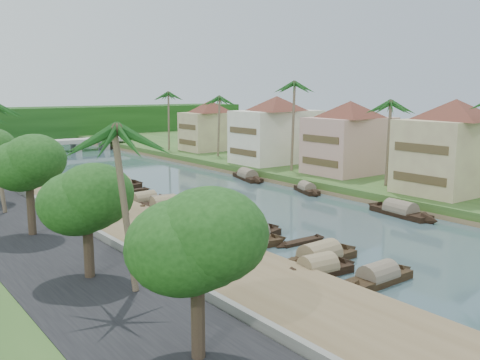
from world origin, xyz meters
TOP-DOWN VIEW (x-y plane):
  - ground at (0.00, 0.00)m, footprint 220.00×220.00m
  - left_bank at (-16.00, 20.00)m, footprint 10.00×180.00m
  - right_bank at (19.00, 20.00)m, footprint 16.00×180.00m
  - retaining_wall at (-20.20, 20.00)m, footprint 0.40×180.00m
  - far_right_fill at (56.00, 20.00)m, footprint 60.00×220.00m
  - treeline at (0.00, 100.00)m, footprint 120.00×14.00m
  - bridge at (0.00, 72.00)m, footprint 28.00×4.00m
  - building_near at (18.99, -2.00)m, footprint 14.85×14.85m
  - building_mid at (19.99, 14.00)m, footprint 14.11×14.11m
  - building_far at (18.99, 28.00)m, footprint 15.59×15.59m
  - building_distant at (19.99, 48.00)m, footprint 12.62×12.62m
  - sampan_0 at (-8.10, -13.85)m, footprint 7.47×1.80m
  - sampan_1 at (-10.06, -10.36)m, footprint 7.11×2.29m
  - sampan_2 at (-8.11, -8.56)m, footprint 8.78×2.27m
  - sampan_3 at (-8.65, -0.98)m, footprint 9.08×4.04m
  - sampan_4 at (-9.77, -2.54)m, footprint 7.16×2.61m
  - sampan_5 at (-9.22, 6.27)m, footprint 7.55×3.06m
  - sampan_6 at (-9.45, 9.00)m, footprint 8.55×2.41m
  - sampan_7 at (-8.99, 9.13)m, footprint 8.52×3.21m
  - sampan_8 at (-9.02, 12.89)m, footprint 7.86×2.71m
  - sampan_9 at (-8.35, 14.56)m, footprint 7.60×2.77m
  - sampan_10 at (-9.33, 17.10)m, footprint 7.74×2.57m
  - sampan_11 at (-8.23, 26.59)m, footprint 9.24×4.52m
  - sampan_12 at (-9.17, 29.42)m, footprint 9.24×2.47m
  - sampan_13 at (-10.02, 28.79)m, footprint 8.40×3.96m
  - sampan_14 at (8.86, -2.94)m, footprint 2.67×9.47m
  - sampan_15 at (9.75, 11.42)m, footprint 3.64×6.76m
  - sampan_16 at (9.79, 23.33)m, footprint 4.12×9.50m
  - canoe_1 at (-5.77, -4.12)m, footprint 5.44×0.96m
  - canoe_2 at (-7.18, 24.71)m, footprint 5.11×0.91m
  - palm_1 at (16.00, 4.51)m, footprint 3.20×3.20m
  - palm_2 at (15.00, 19.95)m, footprint 3.20×3.20m
  - palm_3 at (16.00, 39.57)m, footprint 3.20×3.20m
  - palm_4 at (-23.00, -8.89)m, footprint 3.20×3.20m
  - palm_7 at (14.00, 53.05)m, footprint 3.20×3.20m
  - tree_0 at (-24.00, -17.28)m, footprint 4.78×4.78m
  - tree_1 at (-24.00, -5.15)m, footprint 4.60×4.60m
  - tree_2 at (-24.00, 6.63)m, footprint 4.74×4.74m
  - tree_6 at (24.00, 30.67)m, footprint 4.68×4.68m
  - person_near at (-16.45, -5.22)m, footprint 0.74×0.73m
  - person_far at (-14.40, 10.74)m, footprint 0.83×0.67m

SIDE VIEW (x-z plane):
  - ground at x=0.00m, z-range 0.00..0.00m
  - canoe_2 at x=-7.18m, z-range -0.27..0.47m
  - canoe_1 at x=-5.77m, z-range -0.34..0.54m
  - left_bank at x=-16.00m, z-range 0.00..0.80m
  - sampan_15 at x=9.75m, z-range -0.52..1.33m
  - sampan_9 at x=-8.35m, z-range -0.56..1.37m
  - sampan_0 at x=-8.10m, z-range -0.59..1.41m
  - sampan_4 at x=-9.77m, z-range -0.60..1.42m
  - sampan_1 at x=-10.06m, z-range -0.64..1.46m
  - sampan_10 at x=-9.33m, z-range -0.64..1.47m
  - sampan_12 at x=-9.17m, z-range -0.67..1.50m
  - sampan_7 at x=-8.99m, z-range -0.69..1.53m
  - sampan_14 at x=8.86m, z-range -0.71..1.54m
  - sampan_13 at x=-10.02m, z-range -0.71..1.54m
  - sampan_16 at x=9.79m, z-range -0.72..1.55m
  - sampan_2 at x=-8.11m, z-range -0.72..1.56m
  - sampan_5 at x=-9.22m, z-range -0.75..1.59m
  - sampan_3 at x=-8.65m, z-range -0.77..1.61m
  - sampan_8 at x=-9.02m, z-range -0.76..1.60m
  - sampan_6 at x=-9.45m, z-range -0.83..1.67m
  - sampan_11 at x=-8.23m, z-range -0.85..1.70m
  - far_right_fill at x=56.00m, z-range 0.00..1.15m
  - right_bank at x=19.00m, z-range 0.00..1.20m
  - retaining_wall at x=-20.20m, z-range 0.80..1.90m
  - person_far at x=-14.40m, z-range 0.80..2.42m
  - person_near at x=-16.45m, z-range 0.80..2.52m
  - bridge at x=0.00m, z-range 0.52..2.92m
  - treeline at x=0.00m, z-range 0.00..8.00m
  - building_distant at x=19.99m, z-range 1.28..10.48m
  - tree_1 at x=-24.00m, z-range 2.74..9.35m
  - building_mid at x=19.99m, z-range 1.28..10.98m
  - tree_0 at x=-24.00m, z-range 2.85..9.86m
  - tree_6 at x=24.00m, z-range 2.78..9.98m
  - building_near at x=18.99m, z-range 1.28..11.48m
  - building_far at x=18.99m, z-range 1.28..11.48m
  - tree_2 at x=-24.00m, z-range 3.11..10.63m
  - palm_4 at x=-23.00m, z-range 4.96..15.58m
  - palm_1 at x=16.00m, z-range 5.08..16.41m
  - palm_3 at x=16.00m, z-range 5.13..16.56m
  - palm_7 at x=14.00m, z-range 5.44..17.53m
  - palm_2 at x=15.00m, z-range 6.15..19.80m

